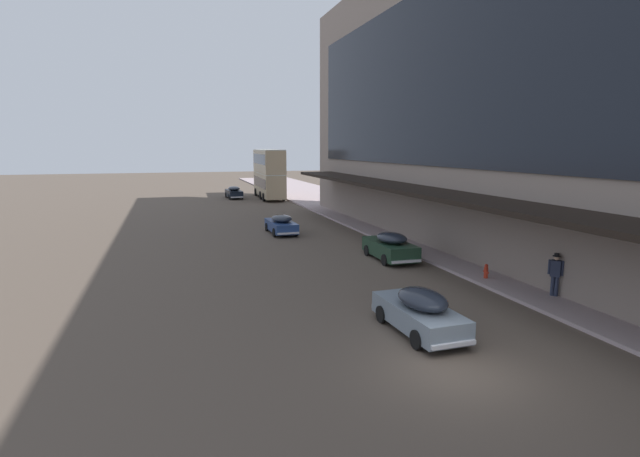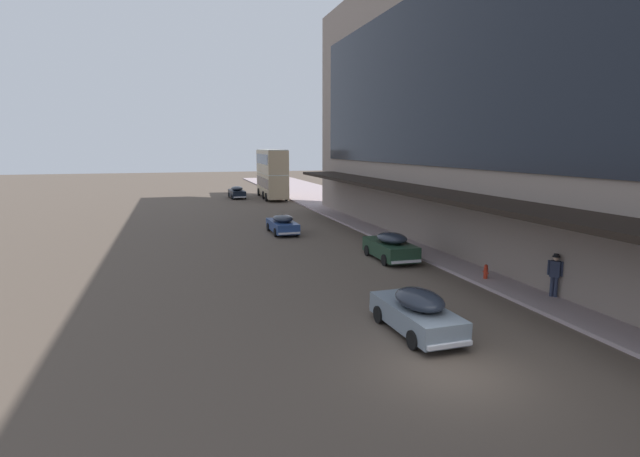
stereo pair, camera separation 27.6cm
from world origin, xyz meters
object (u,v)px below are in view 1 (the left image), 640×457
(transit_bus_kerbside_front, at_px, (269,172))
(sedan_far_back, at_px, (234,192))
(fire_hydrant, at_px, (486,271))
(sedan_trailing_near, at_px, (420,311))
(sedan_lead_mid, at_px, (390,246))
(pedestrian_at_kerb, at_px, (555,272))
(sedan_second_mid, at_px, (281,224))

(transit_bus_kerbside_front, distance_m, sedan_far_back, 5.12)
(transit_bus_kerbside_front, xyz_separation_m, fire_hydrant, (2.42, -41.79, -2.79))
(fire_hydrant, bearing_deg, sedan_trailing_near, -140.76)
(transit_bus_kerbside_front, relative_size, fire_hydrant, 15.44)
(sedan_far_back, height_order, sedan_lead_mid, sedan_lead_mid)
(pedestrian_at_kerb, bearing_deg, sedan_trailing_near, -166.01)
(transit_bus_kerbside_front, height_order, sedan_trailing_near, transit_bus_kerbside_front)
(sedan_second_mid, relative_size, sedan_trailing_near, 1.01)
(sedan_far_back, distance_m, pedestrian_at_kerb, 47.11)
(sedan_far_back, bearing_deg, sedan_second_mid, -89.80)
(sedan_trailing_near, distance_m, pedestrian_at_kerb, 7.62)
(sedan_far_back, xyz_separation_m, sedan_trailing_near, (0.32, -48.32, 0.02))
(transit_bus_kerbside_front, distance_m, fire_hydrant, 41.95)
(sedan_second_mid, distance_m, sedan_lead_mid, 11.21)
(sedan_lead_mid, relative_size, fire_hydrant, 6.43)
(sedan_lead_mid, distance_m, fire_hydrant, 6.13)
(sedan_trailing_near, bearing_deg, sedan_lead_mid, 70.25)
(sedan_far_back, height_order, pedestrian_at_kerb, pedestrian_at_kerb)
(fire_hydrant, bearing_deg, sedan_lead_mid, 113.99)
(sedan_second_mid, bearing_deg, pedestrian_at_kerb, -68.56)
(transit_bus_kerbside_front, distance_m, sedan_lead_mid, 36.29)
(sedan_trailing_near, height_order, pedestrian_at_kerb, pedestrian_at_kerb)
(sedan_far_back, relative_size, sedan_lead_mid, 1.09)
(transit_bus_kerbside_front, xyz_separation_m, sedan_second_mid, (-4.16, -25.77, -2.57))
(transit_bus_kerbside_front, relative_size, sedan_far_back, 2.20)
(fire_hydrant, bearing_deg, sedan_second_mid, 112.34)
(pedestrian_at_kerb, bearing_deg, fire_hydrant, 106.98)
(sedan_second_mid, bearing_deg, sedan_far_back, 90.20)
(sedan_lead_mid, height_order, fire_hydrant, sedan_lead_mid)
(sedan_lead_mid, xyz_separation_m, fire_hydrant, (2.49, -5.59, -0.30))
(sedan_far_back, height_order, fire_hydrant, sedan_far_back)
(sedan_second_mid, height_order, pedestrian_at_kerb, pedestrian_at_kerb)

